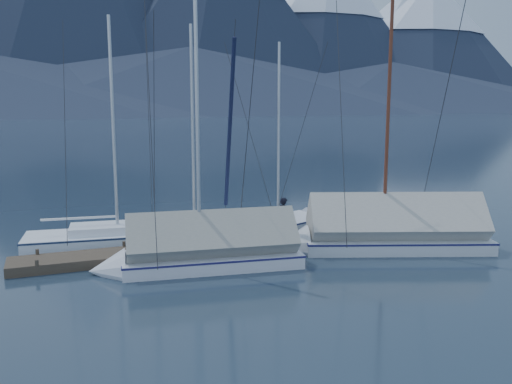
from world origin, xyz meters
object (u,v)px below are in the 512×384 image
at_px(sailboat_covered_near, 379,235).
at_px(person, 284,217).
at_px(sailboat_covered_far, 195,254).
at_px(sailboat_open_right, 285,225).
at_px(sailboat_open_mid, 207,232).
at_px(sailboat_open_left, 131,238).

relative_size(sailboat_covered_near, person, 6.80).
bearing_deg(sailboat_covered_far, person, 23.45).
height_order(sailboat_open_right, person, sailboat_open_right).
bearing_deg(sailboat_open_mid, person, -43.10).
relative_size(sailboat_open_right, sailboat_covered_near, 0.84).
height_order(sailboat_open_right, sailboat_covered_near, sailboat_covered_near).
xyz_separation_m(sailboat_open_left, sailboat_covered_near, (8.87, -4.45, 0.36)).
relative_size(sailboat_covered_near, sailboat_covered_far, 1.06).
height_order(sailboat_open_left, sailboat_open_mid, sailboat_open_left).
relative_size(sailboat_covered_far, person, 6.44).
xyz_separation_m(sailboat_covered_near, person, (-3.19, 1.95, 0.59)).
bearing_deg(sailboat_open_left, sailboat_open_right, -0.59).
bearing_deg(sailboat_open_mid, sailboat_open_left, 177.77).
distance_m(sailboat_open_mid, sailboat_open_right, 3.70).
height_order(sailboat_covered_far, person, sailboat_covered_far).
bearing_deg(sailboat_covered_near, sailboat_open_right, 114.84).
xyz_separation_m(sailboat_open_right, sailboat_covered_far, (-5.27, -4.21, 0.34)).
distance_m(sailboat_open_left, sailboat_covered_far, 4.57).
bearing_deg(sailboat_open_mid, sailboat_open_right, 0.81).
relative_size(sailboat_open_left, sailboat_covered_near, 0.92).
height_order(sailboat_open_mid, person, sailboat_open_mid).
bearing_deg(sailboat_covered_near, sailboat_covered_far, 178.71).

